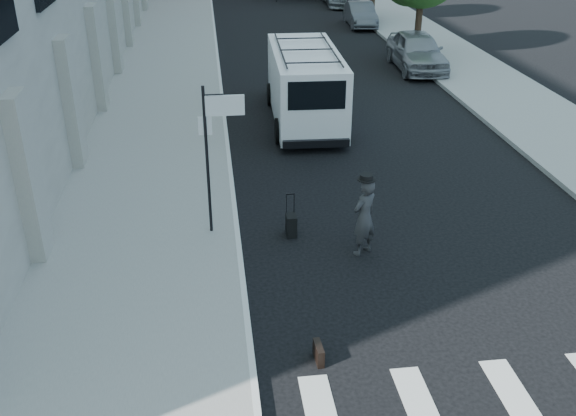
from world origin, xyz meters
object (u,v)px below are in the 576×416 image
object	(u,v)px
suitcase	(291,225)
parked_car_a	(417,51)
cargo_van	(305,85)
parked_car_b	(361,14)
businessman	(364,217)
briefcase	(319,353)

from	to	relation	value
suitcase	parked_car_a	size ratio (longest dim) A/B	0.21
cargo_van	parked_car_a	world-z (taller)	cargo_van
parked_car_b	parked_car_a	bearing A→B (deg)	-85.37
businessman	briefcase	bearing A→B (deg)	30.03
cargo_van	parked_car_b	bearing A→B (deg)	72.47
briefcase	parked_car_a	distance (m)	20.48
cargo_van	briefcase	bearing A→B (deg)	-95.38
briefcase	suitcase	xyz separation A→B (m)	(0.11, 4.52, 0.10)
briefcase	cargo_van	size ratio (longest dim) A/B	0.07
briefcase	cargo_van	bearing A→B (deg)	79.47
parked_car_a	briefcase	bearing A→B (deg)	-109.68
businessman	suitcase	size ratio (longest dim) A/B	1.77
businessman	parked_car_a	size ratio (longest dim) A/B	0.37
businessman	parked_car_a	xyz separation A→B (m)	(6.03, 15.48, -0.08)
suitcase	cargo_van	world-z (taller)	cargo_van
briefcase	cargo_van	world-z (taller)	cargo_van
cargo_van	suitcase	bearing A→B (deg)	-98.60
suitcase	briefcase	bearing A→B (deg)	-93.00
businessman	parked_car_a	bearing A→B (deg)	-146.86
suitcase	cargo_van	bearing A→B (deg)	77.79
cargo_van	parked_car_b	world-z (taller)	cargo_van
cargo_van	parked_car_b	distance (m)	17.18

